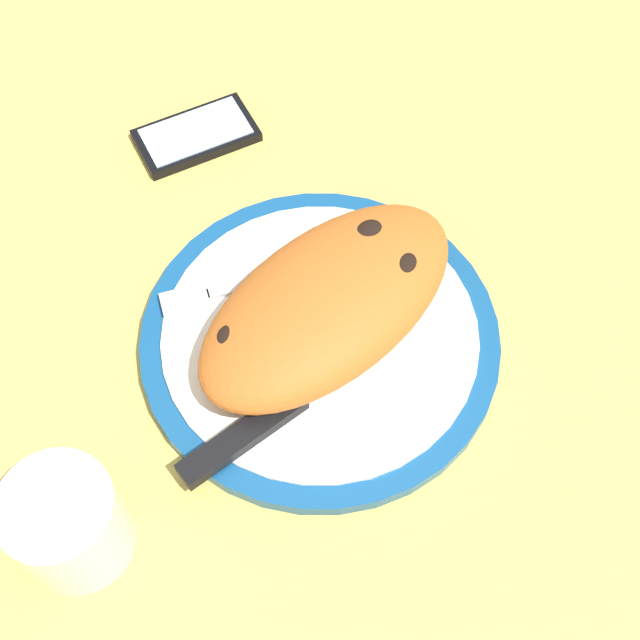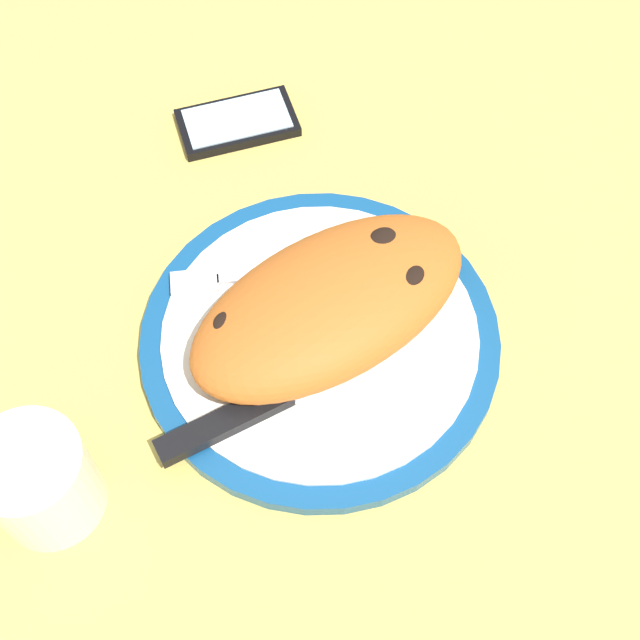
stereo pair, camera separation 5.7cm
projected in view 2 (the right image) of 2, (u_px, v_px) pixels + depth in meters
ground_plane at (320, 352)px, 71.92cm from camera, size 150.00×150.00×3.00cm
plate at (320, 338)px, 69.92cm from camera, size 29.13×29.13×1.71cm
calzone at (330, 304)px, 67.25cm from camera, size 26.77×18.71×5.57cm
fork at (255, 275)px, 71.73cm from camera, size 17.33×4.92×0.40cm
knife at (256, 408)px, 65.24cm from camera, size 22.89×5.79×1.20cm
smartphone at (234, 123)px, 82.22cm from camera, size 11.18×6.22×1.16cm
water_glass at (41, 483)px, 60.79cm from camera, size 7.89×7.89×8.07cm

